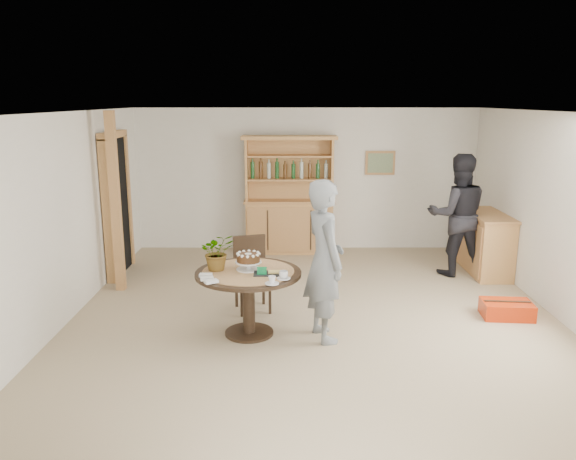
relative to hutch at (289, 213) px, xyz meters
The scene contains 17 objects.
ground 3.33m from the hutch, 84.71° to the right, with size 7.00×7.00×0.00m, color tan.
room_shell 3.41m from the hutch, 84.65° to the right, with size 6.04×7.04×2.52m.
doorway 2.94m from the hutch, 154.78° to the right, with size 0.13×1.10×2.18m.
pine_post 3.20m from the hutch, 139.62° to the right, with size 0.12×0.12×2.50m, color #B47B4B.
hutch is the anchor object (origin of this frame).
sideboard 3.29m from the hutch, 22.21° to the right, with size 0.54×1.26×0.94m.
dining_table 3.63m from the hutch, 97.46° to the right, with size 1.20×1.20×0.76m.
dining_chair 2.82m from the hutch, 100.07° to the right, with size 0.52×0.52×0.95m.
birthday_cake 3.59m from the hutch, 97.56° to the right, with size 0.30×0.30×0.20m.
flower_vase 3.65m from the hutch, 103.03° to the right, with size 0.38×0.33×0.42m, color #3F7233.
gift_tray 3.73m from the hutch, 93.94° to the right, with size 0.30×0.20×0.08m.
coffee_cup_a 3.88m from the hutch, 91.05° to the right, with size 0.15×0.15×0.09m.
coffee_cup_b 4.06m from the hutch, 92.70° to the right, with size 0.15×0.15×0.08m.
napkins 4.01m from the hutch, 102.69° to the right, with size 0.24×0.33×0.03m.
teen_boy 3.73m from the hutch, 84.15° to the right, with size 0.66×0.43×1.81m, color slate.
adult_person 2.88m from the hutch, 27.25° to the right, with size 0.90×0.70×1.86m, color black.
red_suitcase 4.14m from the hutch, 48.90° to the right, with size 0.63×0.45×0.21m.
Camera 1 is at (-0.33, -6.40, 2.65)m, focal length 35.00 mm.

